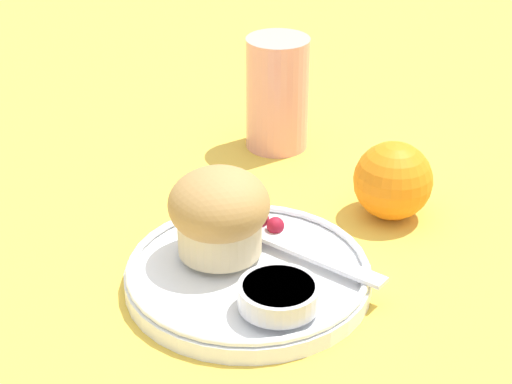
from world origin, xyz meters
TOP-DOWN VIEW (x-y plane):
  - ground_plane at (0.00, 0.00)m, footprint 3.00×3.00m
  - plate at (0.01, -0.02)m, footprint 0.19×0.19m
  - muffin at (-0.02, -0.02)m, footprint 0.08×0.08m
  - cream_ramekin at (0.06, -0.04)m, footprint 0.06×0.06m
  - berry_pair at (-0.01, 0.03)m, footprint 0.03×0.01m
  - butter_knife at (0.02, 0.02)m, footprint 0.18×0.03m
  - orange_fruit at (0.04, 0.15)m, footprint 0.07×0.07m
  - juice_glass at (-0.13, 0.19)m, footprint 0.06×0.06m

SIDE VIEW (x-z plane):
  - ground_plane at x=0.00m, z-range 0.00..0.00m
  - plate at x=0.01m, z-range 0.00..0.02m
  - butter_knife at x=0.02m, z-range 0.02..0.02m
  - berry_pair at x=-0.01m, z-range 0.02..0.03m
  - cream_ramekin at x=0.06m, z-range 0.02..0.04m
  - orange_fruit at x=0.04m, z-range 0.00..0.07m
  - muffin at x=-0.02m, z-range 0.02..0.09m
  - juice_glass at x=-0.13m, z-range 0.00..0.12m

